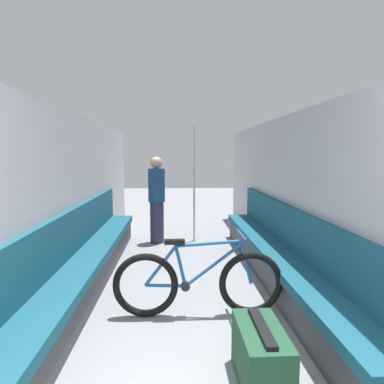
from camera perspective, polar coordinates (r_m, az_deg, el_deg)
name	(u,v)px	position (r m, az deg, el deg)	size (l,w,h in m)	color
wall_left	(62,202)	(4.21, -20.92, -1.53)	(0.10, 9.06, 2.11)	#B2B2B7
wall_right	(303,200)	(4.28, 17.94, -1.30)	(0.10, 9.06, 2.11)	#B2B2B7
bench_seat_row_left	(87,262)	(4.40, -17.14, -11.05)	(0.43, 4.87, 0.96)	#3D3D42
bench_seat_row_right	(279,259)	(4.46, 14.25, -10.74)	(0.43, 4.87, 0.96)	#3D3D42
bicycle	(198,283)	(3.50, 1.08, -14.85)	(1.69, 0.46, 0.83)	black
grab_pole_near	(194,186)	(6.22, 0.37, 0.96)	(0.08, 0.08, 2.09)	gray
passenger_standing	(157,199)	(6.17, -5.90, -1.16)	(0.30, 0.30, 1.56)	#332D4C
luggage_bag	(261,357)	(2.66, 11.41, -25.40)	(0.30, 0.64, 0.45)	#1E472D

